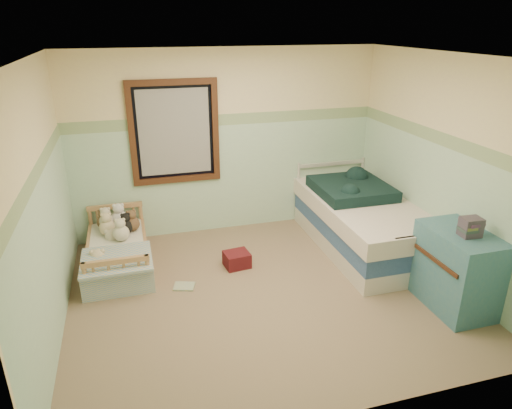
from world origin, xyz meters
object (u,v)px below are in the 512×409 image
object	(u,v)px
twin_bed_frame	(362,240)
dresser	(456,269)
toddler_bed_frame	(119,259)
plush_floor_tan	(99,269)
red_pillow	(237,259)
plush_floor_cream	(114,249)
floor_book	(184,286)

from	to	relation	value
twin_bed_frame	dresser	bearing A→B (deg)	-79.32
toddler_bed_frame	twin_bed_frame	xyz separation A→B (m)	(3.10, -0.37, 0.02)
plush_floor_tan	red_pillow	size ratio (longest dim) A/B	0.89
plush_floor_cream	dresser	world-z (taller)	dresser
toddler_bed_frame	twin_bed_frame	bearing A→B (deg)	-6.77
plush_floor_cream	plush_floor_tan	bearing A→B (deg)	-109.69
toddler_bed_frame	plush_floor_tan	size ratio (longest dim) A/B	5.43
toddler_bed_frame	plush_floor_tan	bearing A→B (deg)	-127.95
toddler_bed_frame	plush_floor_cream	size ratio (longest dim) A/B	5.03
plush_floor_tan	red_pillow	xyz separation A→B (m)	(1.60, -0.14, -0.04)
plush_floor_cream	red_pillow	bearing A→B (deg)	-22.52
dresser	floor_book	xyz separation A→B (m)	(-2.67, 1.11, -0.41)
plush_floor_tan	floor_book	bearing A→B (deg)	-25.87
twin_bed_frame	red_pillow	world-z (taller)	twin_bed_frame
plush_floor_tan	twin_bed_frame	size ratio (longest dim) A/B	0.12
plush_floor_cream	red_pillow	size ratio (longest dim) A/B	0.96
toddler_bed_frame	dresser	distance (m)	3.85
plush_floor_tan	dresser	xyz separation A→B (m)	(3.59, -1.55, 0.29)
plush_floor_tan	twin_bed_frame	world-z (taller)	plush_floor_tan
floor_book	twin_bed_frame	bearing A→B (deg)	26.26
toddler_bed_frame	twin_bed_frame	size ratio (longest dim) A/B	0.66
red_pillow	floor_book	xyz separation A→B (m)	(-0.69, -0.30, -0.08)
twin_bed_frame	red_pillow	bearing A→B (deg)	-178.53
dresser	red_pillow	distance (m)	2.46
twin_bed_frame	toddler_bed_frame	bearing A→B (deg)	173.23
twin_bed_frame	dresser	xyz separation A→B (m)	(0.27, -1.46, 0.31)
dresser	floor_book	bearing A→B (deg)	157.46
toddler_bed_frame	floor_book	xyz separation A→B (m)	(0.70, -0.71, -0.08)
plush_floor_tan	floor_book	xyz separation A→B (m)	(0.92, -0.44, -0.12)
toddler_bed_frame	floor_book	size ratio (longest dim) A/B	6.20
plush_floor_cream	twin_bed_frame	distance (m)	3.20
plush_floor_cream	red_pillow	xyz separation A→B (m)	(1.44, -0.60, -0.05)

